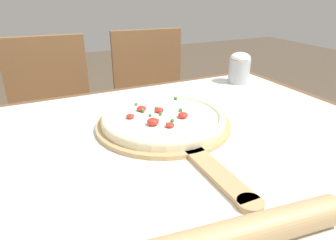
{
  "coord_description": "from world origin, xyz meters",
  "views": [
    {
      "loc": [
        -0.33,
        -0.61,
        1.11
      ],
      "look_at": [
        -0.02,
        0.06,
        0.78
      ],
      "focal_mm": 32.0,
      "sensor_mm": 36.0,
      "label": 1
    }
  ],
  "objects": [
    {
      "name": "flour_cup",
      "position": [
        0.42,
        0.33,
        0.81
      ],
      "size": [
        0.08,
        0.08,
        0.12
      ],
      "color": "#B2B7BC",
      "rests_on": "towel_cloth"
    },
    {
      "name": "chair_right",
      "position": [
        0.25,
        0.83,
        0.52
      ],
      "size": [
        0.44,
        0.44,
        0.9
      ],
      "rotation": [
        0.0,
        0.0,
        -0.1
      ],
      "color": "brown",
      "rests_on": "ground_plane"
    },
    {
      "name": "pizza_peel",
      "position": [
        -0.02,
        0.06,
        0.76
      ],
      "size": [
        0.37,
        0.58,
        0.01
      ],
      "color": "tan",
      "rests_on": "towel_cloth"
    },
    {
      "name": "towel_cloth",
      "position": [
        0.0,
        0.0,
        0.75
      ],
      "size": [
        1.11,
        0.87,
        0.0
      ],
      "color": "silver",
      "rests_on": "dining_table"
    },
    {
      "name": "rolling_pin",
      "position": [
        -0.08,
        -0.35,
        0.78
      ],
      "size": [
        0.4,
        0.09,
        0.05
      ],
      "rotation": [
        0.0,
        0.0,
        -0.12
      ],
      "color": "tan",
      "rests_on": "towel_cloth"
    },
    {
      "name": "dining_table",
      "position": [
        0.0,
        0.0,
        0.64
      ],
      "size": [
        1.19,
        0.95,
        0.75
      ],
      "color": "brown",
      "rests_on": "ground_plane"
    },
    {
      "name": "pizza",
      "position": [
        -0.02,
        0.09,
        0.78
      ],
      "size": [
        0.34,
        0.34,
        0.04
      ],
      "color": "beige",
      "rests_on": "pizza_peel"
    },
    {
      "name": "chair_left",
      "position": [
        -0.27,
        0.83,
        0.52
      ],
      "size": [
        0.43,
        0.43,
        0.9
      ],
      "rotation": [
        0.0,
        0.0,
        -0.08
      ],
      "color": "brown",
      "rests_on": "ground_plane"
    }
  ]
}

